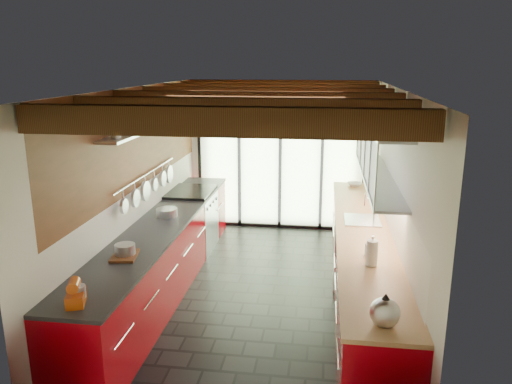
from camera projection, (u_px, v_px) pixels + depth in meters
ground at (260, 294)px, 6.44m from camera, size 5.50×5.50×0.00m
room_shell at (260, 168)px, 6.02m from camera, size 5.50×5.50×5.50m
ceiling_beams at (264, 98)px, 6.17m from camera, size 3.14×5.06×4.90m
glass_door at (280, 136)px, 8.59m from camera, size 2.95×0.10×2.90m
left_counter at (163, 255)px, 6.49m from camera, size 0.68×5.00×0.92m
range_stove at (192, 220)px, 7.88m from camera, size 0.66×0.90×0.97m
right_counter at (362, 266)px, 6.15m from camera, size 0.68×5.00×0.92m
sink_assembly at (363, 218)px, 6.40m from camera, size 0.45×0.52×0.43m
upper_cabinets_right at (380, 151)px, 6.06m from camera, size 0.34×3.00×3.00m
left_wall_fixtures at (150, 150)px, 6.42m from camera, size 0.28×2.60×0.96m
stand_mixer at (76, 294)px, 4.20m from camera, size 0.22×0.29×0.23m
pot_large at (125, 250)px, 5.22m from camera, size 0.28×0.28×0.14m
pot_small at (167, 212)px, 6.58m from camera, size 0.28×0.28×0.11m
cutting_board at (125, 256)px, 5.22m from camera, size 0.30×0.38×0.03m
kettle at (385, 311)px, 3.85m from camera, size 0.26×0.31×0.28m
paper_towel at (372, 253)px, 4.98m from camera, size 0.13×0.13×0.31m
soap_bottle at (370, 248)px, 5.21m from camera, size 0.10×0.10×0.20m
bowl at (354, 184)px, 8.18m from camera, size 0.27×0.27×0.06m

